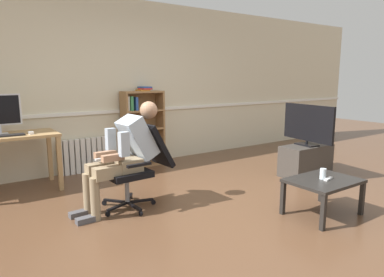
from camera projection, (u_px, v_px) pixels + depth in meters
The scene contains 14 objects.
ground_plane at pixel (225, 215), 3.74m from camera, with size 18.00×18.00×0.00m, color brown.
back_wall at pixel (122, 85), 5.65m from camera, with size 12.00×0.13×2.70m.
computer_desk at pixel (4, 143), 4.34m from camera, with size 1.27×0.64×0.76m.
keyboard at pixel (8, 135), 4.23m from camera, with size 0.37×0.12×0.02m, color black.
computer_mouse at pixel (31, 133), 4.39m from camera, with size 0.06×0.10×0.03m, color white.
bookshelf at pixel (140, 129), 5.72m from camera, with size 0.69×0.29×1.32m.
radiator at pixel (83, 156), 5.34m from camera, with size 0.75×0.08×0.54m.
office_chair at pixel (139, 162), 3.95m from camera, with size 0.85×0.62×0.95m.
person_seated at pixel (124, 153), 3.81m from camera, with size 1.04×0.41×1.20m.
tv_stand at pixel (306, 160), 5.23m from camera, with size 0.83×0.39×0.46m.
tv_screen at pixel (308, 124), 5.13m from camera, with size 0.24×0.93×0.61m.
coffee_table at pixel (323, 184), 3.69m from camera, with size 0.74×0.56×0.40m.
drinking_glass at pixel (323, 174), 3.68m from camera, with size 0.07×0.07×0.12m, color silver.
spare_remote at pixel (328, 179), 3.67m from camera, with size 0.04×0.15×0.02m, color white.
Camera 1 is at (-2.31, -2.70, 1.48)m, focal length 32.27 mm.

